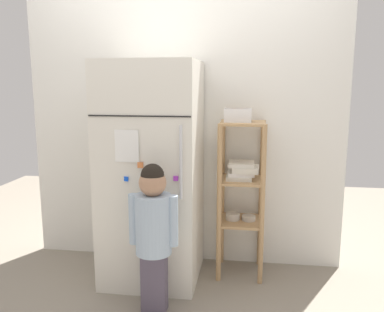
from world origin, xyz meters
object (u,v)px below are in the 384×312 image
at_px(pantry_shelf_unit, 241,185).
at_px(fruit_bin, 238,117).
at_px(refrigerator, 152,173).
at_px(child_standing, 153,224).

relative_size(pantry_shelf_unit, fruit_bin, 6.02).
bearing_deg(pantry_shelf_unit, fruit_bin, -156.04).
xyz_separation_m(refrigerator, pantry_shelf_unit, (0.65, 0.15, -0.10)).
xyz_separation_m(child_standing, fruit_bin, (0.50, 0.61, 0.63)).
bearing_deg(pantry_shelf_unit, child_standing, -130.59).
bearing_deg(fruit_bin, pantry_shelf_unit, 23.96).
distance_m(refrigerator, child_standing, 0.54).
bearing_deg(refrigerator, child_standing, -75.74).
distance_m(child_standing, fruit_bin, 1.00).
bearing_deg(pantry_shelf_unit, refrigerator, -167.44).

